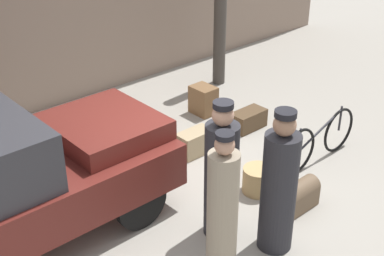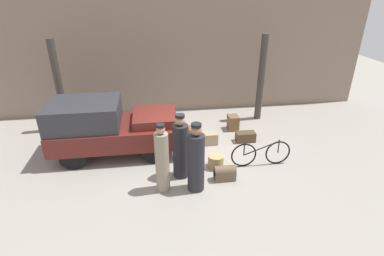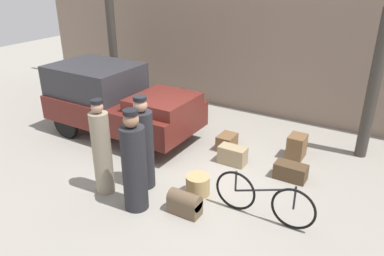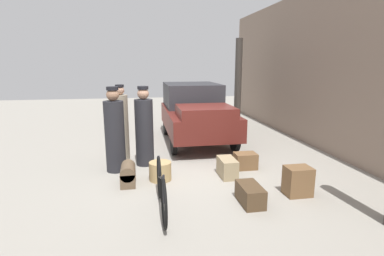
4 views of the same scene
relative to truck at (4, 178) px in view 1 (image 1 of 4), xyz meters
name	(u,v)px [view 1 (image 1 of 4)]	position (x,y,z in m)	size (l,w,h in m)	color
ground_plane	(191,195)	(2.34, -0.75, -0.95)	(30.00, 30.00, 0.00)	gray
canopy_pillar_right	(220,6)	(5.55, 1.97, 0.69)	(0.26, 0.26, 3.29)	#38332D
truck	(4,178)	(0.00, 0.00, 0.00)	(3.81, 1.85, 1.74)	black
bicycle	(319,140)	(4.47, -1.39, -0.56)	(1.80, 0.04, 0.81)	black
wicker_basket	(258,180)	(3.14, -1.32, -0.76)	(0.46, 0.46, 0.38)	tan
porter_lifting_near_truck	(221,176)	(2.08, -1.61, -0.10)	(0.42, 0.42, 1.87)	#232328
porter_standing_middle	(222,212)	(1.56, -2.16, -0.08)	(0.35, 0.35, 1.88)	gray
porter_carrying_trunk	(279,188)	(2.40, -2.26, -0.09)	(0.43, 0.43, 1.89)	#232328
suitcase_tan_flat	(195,142)	(3.19, 0.10, -0.75)	(0.60, 0.33, 0.40)	#9E8966
suitcase_small_leather	(203,100)	(4.31, 1.11, -0.68)	(0.36, 0.46, 0.54)	brown
trunk_wicker_pale	(154,139)	(2.78, 0.66, -0.77)	(0.37, 0.50, 0.36)	brown
trunk_large_brown	(248,120)	(4.49, 0.13, -0.78)	(0.65, 0.35, 0.33)	#4C3823
trunk_barrel_dark	(299,195)	(3.25, -1.97, -0.74)	(0.58, 0.29, 0.43)	brown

